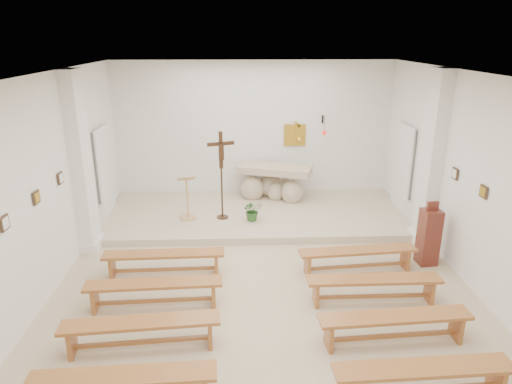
{
  "coord_description": "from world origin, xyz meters",
  "views": [
    {
      "loc": [
        -0.38,
        -6.45,
        4.05
      ],
      "look_at": [
        -0.07,
        1.6,
        1.28
      ],
      "focal_mm": 32.0,
      "sensor_mm": 36.0,
      "label": 1
    }
  ],
  "objects_px": {
    "bench_right_front": "(358,255)",
    "donation_pedestal": "(429,237)",
    "altar": "(274,185)",
    "bench_left_second": "(154,289)",
    "bench_left_front": "(164,258)",
    "bench_right_third": "(394,322)",
    "bench_right_fourth": "(423,374)",
    "lectern": "(187,197)",
    "bench_left_third": "(141,328)",
    "crucifix_stand": "(221,169)",
    "bench_right_second": "(374,284)",
    "bench_left_fourth": "(123,383)"
  },
  "relations": [
    {
      "from": "bench_right_front",
      "to": "donation_pedestal",
      "type": "bearing_deg",
      "value": 6.17
    },
    {
      "from": "altar",
      "to": "bench_left_second",
      "type": "bearing_deg",
      "value": -98.02
    },
    {
      "from": "bench_right_front",
      "to": "bench_left_front",
      "type": "bearing_deg",
      "value": 174.71
    },
    {
      "from": "donation_pedestal",
      "to": "bench_right_front",
      "type": "relative_size",
      "value": 0.58
    },
    {
      "from": "bench_left_front",
      "to": "donation_pedestal",
      "type": "bearing_deg",
      "value": 1.62
    },
    {
      "from": "bench_left_front",
      "to": "bench_right_third",
      "type": "height_order",
      "value": "same"
    },
    {
      "from": "bench_left_front",
      "to": "bench_right_fourth",
      "type": "relative_size",
      "value": 1.0
    },
    {
      "from": "bench_right_front",
      "to": "lectern",
      "type": "bearing_deg",
      "value": 139.5
    },
    {
      "from": "altar",
      "to": "bench_right_front",
      "type": "distance_m",
      "value": 3.8
    },
    {
      "from": "bench_left_front",
      "to": "bench_left_second",
      "type": "xyz_separation_m",
      "value": [
        0.0,
        -1.01,
        0.0
      ]
    },
    {
      "from": "bench_left_third",
      "to": "crucifix_stand",
      "type": "bearing_deg",
      "value": 72.85
    },
    {
      "from": "altar",
      "to": "crucifix_stand",
      "type": "bearing_deg",
      "value": -116.68
    },
    {
      "from": "altar",
      "to": "bench_left_third",
      "type": "relative_size",
      "value": 0.9
    },
    {
      "from": "lectern",
      "to": "bench_right_second",
      "type": "distance_m",
      "value": 4.66
    },
    {
      "from": "bench_left_front",
      "to": "bench_left_third",
      "type": "bearing_deg",
      "value": -91.7
    },
    {
      "from": "altar",
      "to": "bench_right_fourth",
      "type": "bearing_deg",
      "value": -61.87
    },
    {
      "from": "crucifix_stand",
      "to": "bench_right_second",
      "type": "relative_size",
      "value": 0.93
    },
    {
      "from": "bench_left_second",
      "to": "bench_left_fourth",
      "type": "distance_m",
      "value": 2.03
    },
    {
      "from": "donation_pedestal",
      "to": "bench_left_second",
      "type": "height_order",
      "value": "donation_pedestal"
    },
    {
      "from": "altar",
      "to": "crucifix_stand",
      "type": "relative_size",
      "value": 0.97
    },
    {
      "from": "altar",
      "to": "bench_right_front",
      "type": "bearing_deg",
      "value": -53.42
    },
    {
      "from": "bench_right_second",
      "to": "bench_left_third",
      "type": "distance_m",
      "value": 3.59
    },
    {
      "from": "bench_left_third",
      "to": "bench_right_third",
      "type": "height_order",
      "value": "same"
    },
    {
      "from": "bench_right_second",
      "to": "bench_left_fourth",
      "type": "xyz_separation_m",
      "value": [
        -3.44,
        -2.03,
        0.0
      ]
    },
    {
      "from": "bench_left_front",
      "to": "bench_left_fourth",
      "type": "xyz_separation_m",
      "value": [
        0.0,
        -3.04,
        0.0
      ]
    },
    {
      "from": "bench_left_second",
      "to": "crucifix_stand",
      "type": "bearing_deg",
      "value": 71.13
    },
    {
      "from": "bench_right_front",
      "to": "bench_right_third",
      "type": "height_order",
      "value": "same"
    },
    {
      "from": "altar",
      "to": "bench_left_front",
      "type": "relative_size",
      "value": 0.9
    },
    {
      "from": "donation_pedestal",
      "to": "bench_right_fourth",
      "type": "xyz_separation_m",
      "value": [
        -1.38,
        -3.32,
        -0.21
      ]
    },
    {
      "from": "bench_left_third",
      "to": "bench_right_third",
      "type": "bearing_deg",
      "value": -4.73
    },
    {
      "from": "lectern",
      "to": "crucifix_stand",
      "type": "xyz_separation_m",
      "value": [
        0.77,
        0.01,
        0.63
      ]
    },
    {
      "from": "bench_left_third",
      "to": "bench_left_fourth",
      "type": "relative_size",
      "value": 1.0
    },
    {
      "from": "bench_left_second",
      "to": "bench_right_third",
      "type": "xyz_separation_m",
      "value": [
        3.44,
        -1.01,
        0.0
      ]
    },
    {
      "from": "bench_right_second",
      "to": "bench_right_third",
      "type": "height_order",
      "value": "same"
    },
    {
      "from": "altar",
      "to": "lectern",
      "type": "bearing_deg",
      "value": -129.82
    },
    {
      "from": "bench_right_front",
      "to": "bench_left_second",
      "type": "height_order",
      "value": "same"
    },
    {
      "from": "lectern",
      "to": "bench_right_front",
      "type": "relative_size",
      "value": 0.49
    },
    {
      "from": "bench_left_second",
      "to": "bench_left_third",
      "type": "xyz_separation_m",
      "value": [
        0.0,
        -1.01,
        0.0
      ]
    },
    {
      "from": "lectern",
      "to": "bench_right_third",
      "type": "bearing_deg",
      "value": -67.0
    },
    {
      "from": "bench_right_second",
      "to": "bench_left_fourth",
      "type": "height_order",
      "value": "same"
    },
    {
      "from": "crucifix_stand",
      "to": "bench_left_fourth",
      "type": "bearing_deg",
      "value": -118.34
    },
    {
      "from": "donation_pedestal",
      "to": "bench_left_second",
      "type": "distance_m",
      "value": 5.0
    },
    {
      "from": "lectern",
      "to": "bench_right_second",
      "type": "height_order",
      "value": "lectern"
    },
    {
      "from": "bench_right_front",
      "to": "bench_right_third",
      "type": "distance_m",
      "value": 2.03
    },
    {
      "from": "bench_right_front",
      "to": "bench_left_fourth",
      "type": "distance_m",
      "value": 4.59
    },
    {
      "from": "bench_right_front",
      "to": "bench_right_second",
      "type": "height_order",
      "value": "same"
    },
    {
      "from": "lectern",
      "to": "bench_left_second",
      "type": "relative_size",
      "value": 0.49
    },
    {
      "from": "bench_right_front",
      "to": "bench_left_third",
      "type": "relative_size",
      "value": 1.0
    },
    {
      "from": "bench_left_front",
      "to": "bench_left_third",
      "type": "height_order",
      "value": "same"
    },
    {
      "from": "altar",
      "to": "donation_pedestal",
      "type": "bearing_deg",
      "value": -34.11
    }
  ]
}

